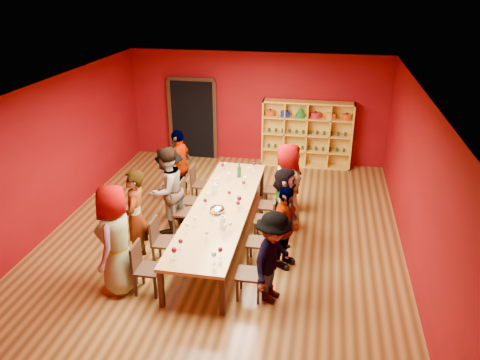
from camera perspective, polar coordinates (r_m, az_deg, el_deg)
name	(u,v)px	position (r m, az deg, el deg)	size (l,w,h in m)	color
room_shell	(221,170)	(8.72, -2.36, 1.19)	(7.10, 9.10, 3.04)	brown
tasting_table	(221,208)	(9.06, -2.27, -3.49)	(1.10, 4.50, 0.75)	#AA8147
doorway	(193,119)	(13.33, -5.73, 7.46)	(1.40, 0.17, 2.30)	black
shelving_unit	(307,131)	(12.77, 8.15, 5.94)	(2.40, 0.40, 1.80)	gold
chair_person_left_0	(143,265)	(7.92, -11.73, -10.15)	(0.42, 0.42, 0.89)	black
person_left_0	(116,239)	(7.84, -14.91, -7.00)	(0.92, 0.50, 1.88)	#121833
chair_person_left_1	(160,239)	(8.58, -9.67, -7.08)	(0.42, 0.42, 0.89)	black
person_left_1	(136,217)	(8.54, -12.62, -4.45)	(0.65, 0.48, 1.79)	tan
chair_person_left_2	(180,209)	(9.55, -7.32, -3.53)	(0.42, 0.42, 0.89)	black
person_left_2	(167,190)	(9.46, -8.94, -1.22)	(0.87, 0.48, 1.80)	#141738
chair_person_left_3	(187,198)	(10.00, -6.43, -2.17)	(0.42, 0.42, 0.89)	black
person_left_3	(170,184)	(9.99, -8.47, -0.52)	(1.01, 0.42, 1.56)	#505055
chair_person_left_4	(198,182)	(10.74, -5.16, -0.23)	(0.42, 0.42, 0.89)	black
person_left_4	(180,166)	(10.71, -7.37, 1.71)	(1.01, 0.46, 1.72)	#BD7E8A
chair_person_right_0	(255,271)	(7.63, 1.80, -11.05)	(0.42, 0.42, 0.89)	black
person_right_0	(273,258)	(7.44, 4.06, -9.43)	(1.02, 0.42, 1.57)	#D08B91
chair_person_right_1	(263,239)	(8.45, 2.84, -7.25)	(0.42, 0.42, 0.89)	black
person_right_1	(284,228)	(8.28, 5.42, -5.79)	(0.91, 0.41, 1.55)	#5776B3
chair_person_right_2	(269,217)	(9.19, 3.57, -4.56)	(0.42, 0.42, 0.89)	black
person_right_2	(284,206)	(9.03, 5.41, -3.13)	(1.44, 0.42, 1.56)	#4C4C51
chair_person_right_3	(273,203)	(9.75, 4.04, -2.81)	(0.42, 0.42, 0.89)	black
person_right_3	(287,186)	(9.55, 5.79, -0.74)	(0.88, 0.48, 1.81)	#4A4A4F
chair_person_right_4	(277,187)	(10.45, 4.55, -0.90)	(0.42, 0.42, 0.89)	black
person_right_4	(293,177)	(10.32, 6.53, 0.31)	(0.56, 0.41, 1.53)	pink
wine_glass_0	(225,226)	(8.07, -1.84, -5.65)	(0.07, 0.07, 0.19)	silver
wine_glass_1	(218,179)	(9.88, -2.65, 0.14)	(0.08, 0.08, 0.19)	silver
wine_glass_2	(223,165)	(10.61, -2.11, 1.82)	(0.07, 0.07, 0.18)	silver
wine_glass_3	(174,251)	(7.43, -8.04, -8.52)	(0.09, 0.09, 0.22)	silver
wine_glass_4	(226,164)	(10.66, -1.78, 1.91)	(0.07, 0.07, 0.18)	silver
wine_glass_5	(207,233)	(7.90, -4.07, -6.43)	(0.07, 0.07, 0.18)	silver
wine_glass_6	(249,169)	(10.42, 1.12, 1.41)	(0.07, 0.07, 0.18)	silver
wine_glass_7	(187,225)	(8.15, -6.42, -5.49)	(0.07, 0.07, 0.19)	silver
wine_glass_8	(229,193)	(9.26, -1.32, -1.59)	(0.07, 0.07, 0.18)	silver
wine_glass_9	(195,219)	(8.34, -5.48, -4.74)	(0.07, 0.07, 0.18)	silver
wine_glass_10	(230,224)	(8.14, -1.23, -5.40)	(0.07, 0.07, 0.18)	silver
wine_glass_11	(254,164)	(10.67, 1.73, 1.97)	(0.08, 0.08, 0.19)	silver
wine_glass_12	(229,174)	(10.09, -1.39, 0.71)	(0.08, 0.08, 0.20)	silver
wine_glass_13	(213,212)	(8.52, -3.26, -3.87)	(0.08, 0.08, 0.21)	silver
wine_glass_14	(238,203)	(8.82, -0.24, -2.88)	(0.08, 0.08, 0.19)	silver
wine_glass_15	(239,199)	(8.95, -0.09, -2.31)	(0.09, 0.09, 0.22)	silver
wine_glass_16	(205,201)	(8.96, -4.27, -2.54)	(0.08, 0.08, 0.19)	silver
wine_glass_17	(214,255)	(7.28, -3.21, -9.07)	(0.09, 0.09, 0.21)	silver
wine_glass_18	(245,178)	(9.85, 0.62, 0.19)	(0.09, 0.09, 0.21)	silver
wine_glass_19	(181,242)	(7.68, -7.25, -7.46)	(0.08, 0.08, 0.20)	silver
wine_glass_20	(244,183)	(9.70, 0.44, -0.36)	(0.07, 0.07, 0.18)	silver
wine_glass_21	(220,250)	(7.42, -2.42, -8.54)	(0.08, 0.08, 0.19)	silver
wine_glass_22	(215,180)	(9.82, -3.02, -0.01)	(0.08, 0.08, 0.20)	silver
wine_glass_23	(208,195)	(9.20, -3.98, -1.81)	(0.07, 0.07, 0.18)	silver
spittoon_bowl	(217,209)	(8.77, -2.79, -3.61)	(0.29, 0.29, 0.16)	#ACAEB3
carafe_a	(215,189)	(9.47, -3.08, -1.14)	(0.10, 0.10, 0.25)	silver
carafe_b	(223,222)	(8.22, -2.13, -5.20)	(0.11, 0.11, 0.27)	silver
wine_bottle	(239,172)	(10.25, -0.10, 1.01)	(0.09, 0.09, 0.34)	#133619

